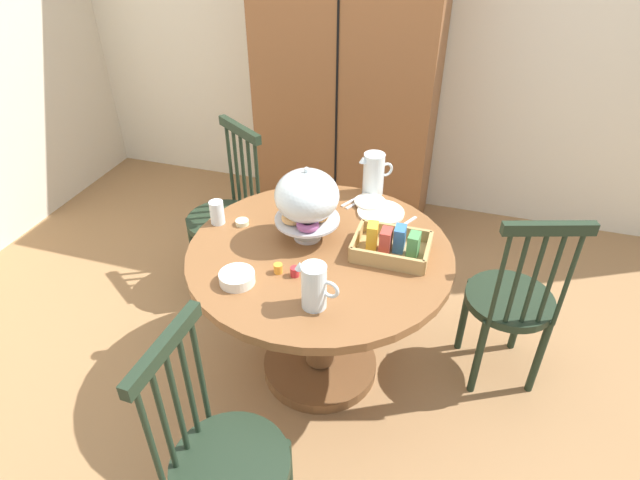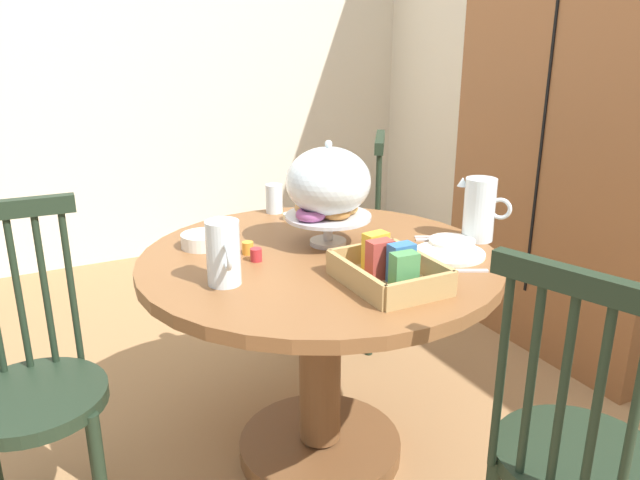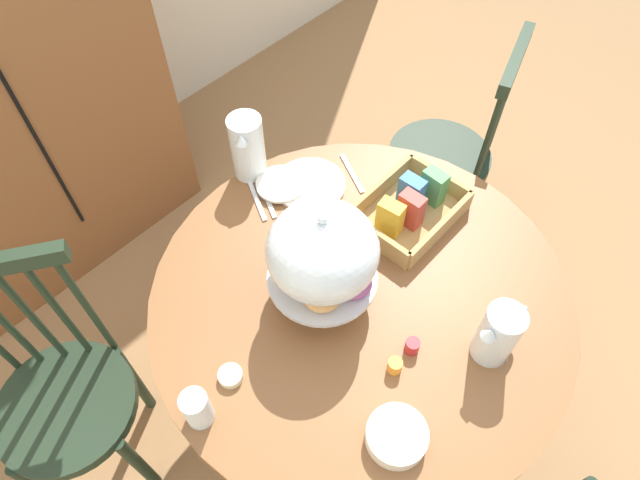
{
  "view_description": "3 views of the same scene",
  "coord_description": "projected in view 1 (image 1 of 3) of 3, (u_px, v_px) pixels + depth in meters",
  "views": [
    {
      "loc": [
        0.45,
        -1.7,
        2.07
      ],
      "look_at": [
        -0.09,
        0.03,
        0.79
      ],
      "focal_mm": 29.82,
      "sensor_mm": 36.0,
      "label": 1
    },
    {
      "loc": [
        1.55,
        -0.81,
        1.42
      ],
      "look_at": [
        -0.09,
        0.03,
        0.79
      ],
      "focal_mm": 35.2,
      "sensor_mm": 36.0,
      "label": 2
    },
    {
      "loc": [
        -0.72,
        -0.39,
        2.01
      ],
      "look_at": [
        -0.09,
        0.18,
        0.84
      ],
      "focal_mm": 30.97,
      "sensor_mm": 36.0,
      "label": 3
    }
  ],
  "objects": [
    {
      "name": "dining_table",
      "position": [
        320.0,
        291.0,
        2.38
      ],
      "size": [
        1.13,
        1.13,
        0.74
      ],
      "color": "brown",
      "rests_on": "ground_plane"
    },
    {
      "name": "butter_dish",
      "position": [
        242.0,
        222.0,
        2.41
      ],
      "size": [
        0.06,
        0.06,
        0.02
      ],
      "primitive_type": "cylinder",
      "color": "beige",
      "rests_on": "dining_table"
    },
    {
      "name": "ground_plane",
      "position": [
        335.0,
        377.0,
        2.63
      ],
      "size": [
        10.0,
        10.0,
        0.0
      ],
      "primitive_type": "plane",
      "color": "#997047"
    },
    {
      "name": "windsor_chair_by_cabinet",
      "position": [
        511.0,
        303.0,
        2.4
      ],
      "size": [
        0.43,
        0.42,
        0.97
      ],
      "color": "#1E2D1E",
      "rests_on": "ground_plane"
    },
    {
      "name": "windsor_chair_facing_door",
      "position": [
        227.0,
        219.0,
        2.98
      ],
      "size": [
        0.46,
        0.46,
        0.97
      ],
      "color": "#1E2D1E",
      "rests_on": "ground_plane"
    },
    {
      "name": "cereal_basket",
      "position": [
        392.0,
        245.0,
        2.21
      ],
      "size": [
        0.32,
        0.24,
        0.12
      ],
      "color": "tan",
      "rests_on": "dining_table"
    },
    {
      "name": "soup_spoon",
      "position": [
        405.0,
        224.0,
        2.41
      ],
      "size": [
        0.09,
        0.16,
        0.01
      ],
      "primitive_type": "cube",
      "rotation": [
        0.0,
        0.0,
        7.38
      ],
      "color": "silver",
      "rests_on": "dining_table"
    },
    {
      "name": "table_knife",
      "position": [
        358.0,
        202.0,
        2.57
      ],
      "size": [
        0.09,
        0.16,
        0.01
      ],
      "primitive_type": "cube",
      "rotation": [
        0.0,
        0.0,
        7.38
      ],
      "color": "silver",
      "rests_on": "dining_table"
    },
    {
      "name": "milk_pitcher",
      "position": [
        374.0,
        176.0,
        2.59
      ],
      "size": [
        0.16,
        0.13,
        0.21
      ],
      "color": "silver",
      "rests_on": "dining_table"
    },
    {
      "name": "china_plate_small",
      "position": [
        370.0,
        202.0,
        2.54
      ],
      "size": [
        0.15,
        0.15,
        0.01
      ],
      "primitive_type": "cylinder",
      "color": "white",
      "rests_on": "china_plate_large"
    },
    {
      "name": "jam_jar_strawberry",
      "position": [
        295.0,
        272.0,
        2.1
      ],
      "size": [
        0.04,
        0.04,
        0.04
      ],
      "primitive_type": "cylinder",
      "color": "#B7282D",
      "rests_on": "dining_table"
    },
    {
      "name": "cereal_bowl",
      "position": [
        237.0,
        278.0,
        2.06
      ],
      "size": [
        0.14,
        0.14,
        0.04
      ],
      "primitive_type": "cylinder",
      "color": "white",
      "rests_on": "dining_table"
    },
    {
      "name": "wall_back",
      "position": [
        419.0,
        18.0,
        3.31
      ],
      "size": [
        4.8,
        0.06,
        2.6
      ],
      "primitive_type": "cube",
      "color": "silver",
      "rests_on": "ground_plane"
    },
    {
      "name": "jam_jar_apricot",
      "position": [
        278.0,
        268.0,
        2.11
      ],
      "size": [
        0.04,
        0.04,
        0.04
      ],
      "primitive_type": "cylinder",
      "color": "orange",
      "rests_on": "dining_table"
    },
    {
      "name": "china_plate_large",
      "position": [
        381.0,
        212.0,
        2.49
      ],
      "size": [
        0.22,
        0.22,
        0.01
      ],
      "primitive_type": "cylinder",
      "color": "white",
      "rests_on": "dining_table"
    },
    {
      "name": "drinking_glass",
      "position": [
        217.0,
        212.0,
        2.39
      ],
      "size": [
        0.06,
        0.06,
        0.11
      ],
      "primitive_type": "cylinder",
      "color": "silver",
      "rests_on": "dining_table"
    },
    {
      "name": "dinner_fork",
      "position": [
        354.0,
        200.0,
        2.58
      ],
      "size": [
        0.09,
        0.16,
        0.01
      ],
      "primitive_type": "cube",
      "rotation": [
        0.0,
        0.0,
        7.38
      ],
      "color": "silver",
      "rests_on": "dining_table"
    },
    {
      "name": "orange_juice_pitcher",
      "position": [
        314.0,
        288.0,
        1.92
      ],
      "size": [
        0.18,
        0.09,
        0.18
      ],
      "color": "silver",
      "rests_on": "dining_table"
    },
    {
      "name": "wooden_armoire",
      "position": [
        349.0,
        79.0,
        3.32
      ],
      "size": [
        1.18,
        0.6,
        1.96
      ],
      "color": "brown",
      "rests_on": "ground_plane"
    },
    {
      "name": "windsor_chair_near_window",
      "position": [
        224.0,
        463.0,
        1.76
      ],
      "size": [
        0.4,
        0.4,
        0.97
      ],
      "color": "#1E2D1E",
      "rests_on": "ground_plane"
    },
    {
      "name": "pastry_stand_with_dome",
      "position": [
        307.0,
        199.0,
        2.21
      ],
      "size": [
        0.28,
        0.28,
        0.34
      ],
      "color": "silver",
      "rests_on": "dining_table"
    }
  ]
}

